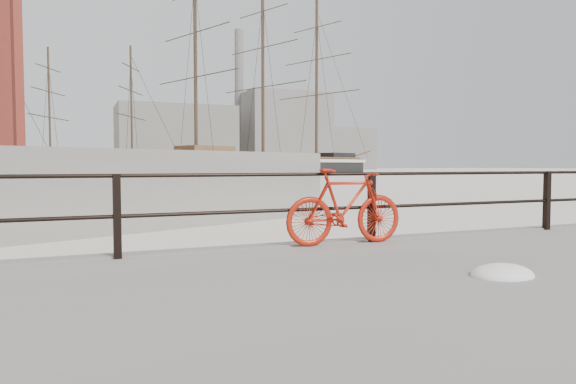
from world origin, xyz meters
name	(u,v)px	position (x,y,z in m)	size (l,w,h in m)	color
ground	(538,248)	(0.00, 0.00, 0.00)	(400.00, 400.00, 0.00)	white
guardrail	(547,200)	(0.00, -0.15, 0.85)	(28.00, 0.10, 1.00)	black
bicycle	(345,207)	(-3.99, -0.25, 0.88)	(1.75, 0.26, 1.06)	#AF1C0B
barque_black	(263,173)	(24.43, 80.44, 0.00)	(63.96, 20.93, 35.92)	black
schooner_mid	(91,174)	(-4.35, 85.04, 0.00)	(30.71, 12.99, 21.93)	beige
industrial_west	(176,138)	(20.00, 140.00, 9.00)	(32.00, 18.00, 18.00)	gray
industrial_mid	(283,132)	(55.00, 145.00, 12.00)	(26.00, 20.00, 24.00)	gray
industrial_east	(339,149)	(78.00, 150.00, 7.00)	(20.00, 16.00, 14.00)	gray
smokestack	(239,100)	(42.00, 150.00, 22.00)	(2.80, 2.80, 44.00)	gray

